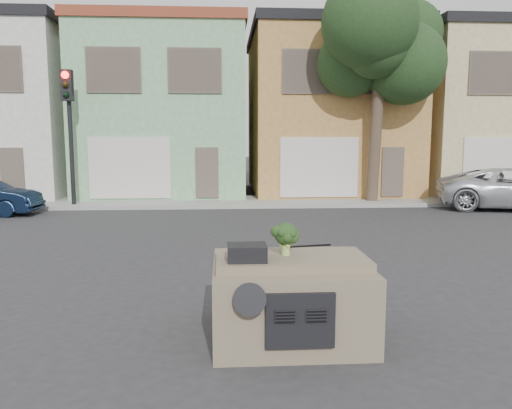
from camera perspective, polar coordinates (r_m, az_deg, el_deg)
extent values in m
plane|color=#303033|center=(9.74, 1.52, -7.99)|extent=(120.00, 120.00, 0.00)
cube|color=gray|center=(20.02, -1.17, 0.32)|extent=(40.00, 3.00, 0.15)
cube|color=silver|center=(25.94, -27.05, 9.35)|extent=(7.20, 8.20, 7.55)
cube|color=#84B782|center=(24.01, -10.13, 10.26)|extent=(7.20, 8.20, 7.55)
cube|color=#B78446|center=(24.36, 7.99, 10.27)|extent=(7.20, 8.20, 7.55)
cube|color=#CBB983|center=(26.87, 24.08, 9.43)|extent=(7.20, 8.20, 7.55)
cube|color=black|center=(19.67, -20.48, 6.94)|extent=(0.40, 0.40, 5.10)
cube|color=#203A1B|center=(20.08, 13.63, 12.07)|extent=(4.40, 4.00, 8.50)
cube|color=#756751|center=(6.72, 3.87, -10.24)|extent=(2.00, 1.80, 1.12)
cube|color=black|center=(6.16, -1.03, -5.52)|extent=(0.48, 0.38, 0.20)
cube|color=black|center=(6.97, 5.79, -4.74)|extent=(0.69, 0.15, 0.02)
cube|color=#1C3314|center=(6.42, 3.43, -3.90)|extent=(0.47, 0.47, 0.43)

